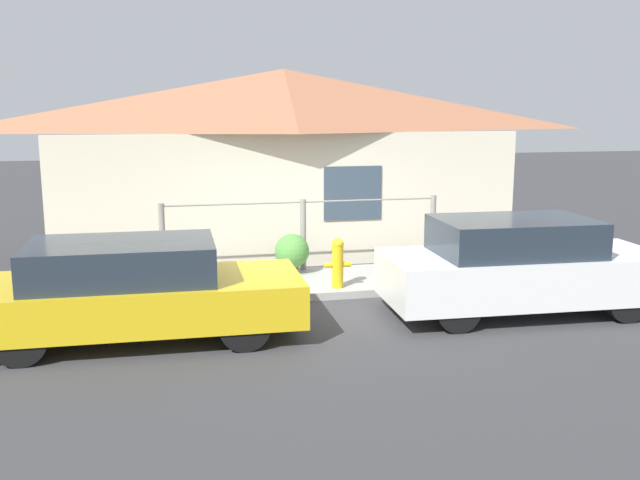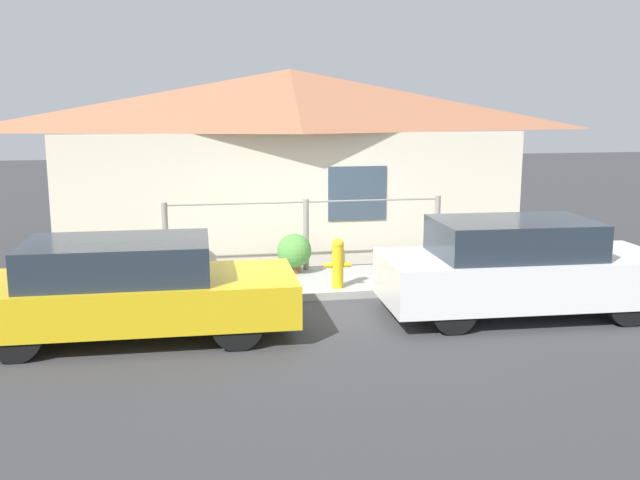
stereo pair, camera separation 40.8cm
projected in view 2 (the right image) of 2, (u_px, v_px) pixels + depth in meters
ground_plane at (323, 301)px, 11.00m from camera, size 60.00×60.00×0.00m
sidewalk at (313, 283)px, 11.85m from camera, size 24.00×1.77×0.12m
house at (291, 110)px, 13.71m from camera, size 9.11×2.23×3.65m
fence at (306, 231)px, 12.42m from camera, size 4.90×0.10×1.25m
car_left at (129, 288)px, 9.18m from camera, size 4.23×1.73×1.29m
car_right at (520, 268)px, 10.14m from camera, size 4.06×1.75×1.39m
fire_hydrant at (338, 262)px, 11.23m from camera, size 0.43×0.19×0.80m
potted_plant_near_hydrant at (294, 251)px, 12.22m from camera, size 0.59×0.59×0.68m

